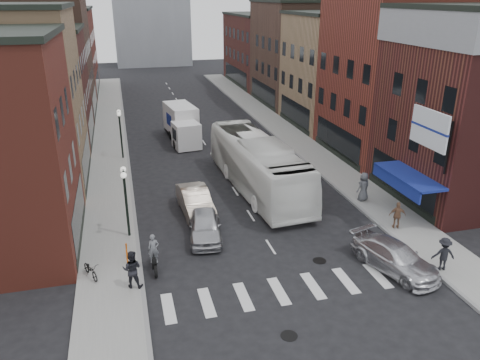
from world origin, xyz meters
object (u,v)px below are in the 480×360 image
at_px(sedan_left_near, 205,225).
at_px(ped_right_b, 397,215).
at_px(motorcycle_rider, 154,254).
at_px(transit_bus, 257,164).
at_px(sedan_left_far, 195,201).
at_px(streetlamp_near, 125,190).
at_px(bike_rack, 127,253).
at_px(ped_left_solo, 132,269).
at_px(billboard_sign, 431,130).
at_px(curb_car, 395,257).
at_px(parked_bicycle, 91,270).
at_px(ped_right_c, 364,187).
at_px(ped_right_a, 444,254).
at_px(box_truck, 182,125).
at_px(streetlamp_far, 120,125).

xyz_separation_m(sedan_left_near, ped_right_b, (10.92, -1.97, 0.21)).
height_order(motorcycle_rider, sedan_left_near, motorcycle_rider).
xyz_separation_m(transit_bus, sedan_left_far, (-4.84, -2.73, -1.06)).
relative_size(streetlamp_near, bike_rack, 5.14).
distance_m(motorcycle_rider, transit_bus, 11.83).
xyz_separation_m(sedan_left_near, ped_left_solo, (-4.15, -4.13, 0.32)).
xyz_separation_m(billboard_sign, streetlamp_near, (-15.99, 3.50, -3.22)).
distance_m(streetlamp_near, bike_rack, 3.59).
relative_size(curb_car, ped_right_b, 2.98).
distance_m(parked_bicycle, ped_right_c, 17.73).
bearing_deg(ped_right_a, parked_bicycle, 2.51).
bearing_deg(ped_right_b, box_truck, -46.30).
height_order(billboard_sign, streetlamp_near, billboard_sign).
bearing_deg(ped_right_c, billboard_sign, 83.19).
bearing_deg(ped_right_a, transit_bus, -50.28).
xyz_separation_m(box_truck, motorcycle_rider, (-4.49, -21.77, -0.65)).
distance_m(streetlamp_near, transit_bus, 10.35).
relative_size(motorcycle_rider, sedan_left_far, 0.41).
relative_size(streetlamp_near, sedan_left_far, 0.85).
xyz_separation_m(bike_rack, ped_right_c, (15.29, 3.81, 0.56)).
height_order(box_truck, ped_left_solo, box_truck).
xyz_separation_m(parked_bicycle, ped_right_a, (16.73, -3.64, 0.46)).
height_order(transit_bus, parked_bicycle, transit_bus).
height_order(box_truck, ped_right_b, box_truck).
bearing_deg(motorcycle_rider, ped_right_c, 23.43).
bearing_deg(bike_rack, parked_bicycle, -147.03).
bearing_deg(ped_right_a, sedan_left_far, -27.67).
bearing_deg(bike_rack, ped_right_a, -17.60).
height_order(bike_rack, curb_car, curb_car).
xyz_separation_m(billboard_sign, curb_car, (-3.34, -3.18, -5.43)).
bearing_deg(parked_bicycle, curb_car, -35.41).
bearing_deg(streetlamp_far, ped_right_a, -55.40).
bearing_deg(bike_rack, motorcycle_rider, -39.15).
bearing_deg(ped_right_b, bike_rack, 18.39).
bearing_deg(ped_left_solo, parked_bicycle, -18.58).
bearing_deg(sedan_left_far, sedan_left_near, -93.00).
distance_m(streetlamp_near, sedan_left_near, 4.78).
height_order(ped_right_a, ped_right_c, ped_right_c).
relative_size(streetlamp_near, sedan_left_near, 0.93).
height_order(billboard_sign, transit_bus, billboard_sign).
relative_size(billboard_sign, transit_bus, 0.28).
distance_m(streetlamp_far, motorcycle_rider, 17.90).
bearing_deg(sedan_left_far, streetlamp_near, -154.20).
distance_m(motorcycle_rider, curb_car, 11.91).
xyz_separation_m(streetlamp_far, ped_right_b, (15.07, -16.97, -1.95)).
height_order(transit_bus, sedan_left_near, transit_bus).
xyz_separation_m(ped_right_a, ped_right_b, (0.27, 4.49, -0.05)).
bearing_deg(box_truck, streetlamp_near, -114.98).
xyz_separation_m(streetlamp_far, sedan_left_near, (4.15, -15.00, -2.16)).
bearing_deg(streetlamp_near, motorcycle_rider, -73.69).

